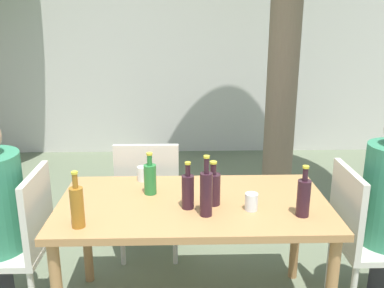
{
  "coord_description": "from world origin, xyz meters",
  "views": [
    {
      "loc": [
        -0.07,
        -2.22,
        1.75
      ],
      "look_at": [
        0.0,
        0.3,
        0.99
      ],
      "focal_mm": 40.0,
      "sensor_mm": 36.0,
      "label": 1
    }
  ],
  "objects_px": {
    "amber_bottle_2": "(77,206)",
    "drinking_glass_0": "(143,174)",
    "dining_table_front": "(193,215)",
    "drinking_glass_1": "(251,202)",
    "wine_bottle_4": "(304,197)",
    "patio_chair_2": "(149,192)",
    "wine_bottle_3": "(188,191)",
    "patio_chair_0": "(21,238)",
    "patio_chair_1": "(363,233)",
    "wine_bottle_0": "(206,193)",
    "green_bottle_5": "(150,178)",
    "wine_bottle_1": "(213,188)"
  },
  "relations": [
    {
      "from": "green_bottle_5",
      "to": "wine_bottle_4",
      "type": "bearing_deg",
      "value": -21.06
    },
    {
      "from": "patio_chair_0",
      "to": "wine_bottle_4",
      "type": "relative_size",
      "value": 3.29
    },
    {
      "from": "patio_chair_2",
      "to": "wine_bottle_4",
      "type": "distance_m",
      "value": 1.25
    },
    {
      "from": "patio_chair_1",
      "to": "wine_bottle_1",
      "type": "distance_m",
      "value": 0.94
    },
    {
      "from": "patio_chair_2",
      "to": "wine_bottle_1",
      "type": "height_order",
      "value": "wine_bottle_1"
    },
    {
      "from": "wine_bottle_3",
      "to": "drinking_glass_0",
      "type": "xyz_separation_m",
      "value": [
        -0.28,
        0.41,
        -0.06
      ]
    },
    {
      "from": "patio_chair_0",
      "to": "amber_bottle_2",
      "type": "xyz_separation_m",
      "value": [
        0.41,
        -0.28,
        0.33
      ]
    },
    {
      "from": "patio_chair_0",
      "to": "green_bottle_5",
      "type": "relative_size",
      "value": 3.63
    },
    {
      "from": "wine_bottle_1",
      "to": "wine_bottle_3",
      "type": "relative_size",
      "value": 0.95
    },
    {
      "from": "drinking_glass_0",
      "to": "drinking_glass_1",
      "type": "distance_m",
      "value": 0.76
    },
    {
      "from": "patio_chair_1",
      "to": "wine_bottle_0",
      "type": "height_order",
      "value": "wine_bottle_0"
    },
    {
      "from": "patio_chair_1",
      "to": "patio_chair_2",
      "type": "relative_size",
      "value": 1.0
    },
    {
      "from": "amber_bottle_2",
      "to": "green_bottle_5",
      "type": "distance_m",
      "value": 0.52
    },
    {
      "from": "patio_chair_1",
      "to": "green_bottle_5",
      "type": "relative_size",
      "value": 3.63
    },
    {
      "from": "amber_bottle_2",
      "to": "patio_chair_2",
      "type": "bearing_deg",
      "value": 73.31
    },
    {
      "from": "wine_bottle_0",
      "to": "green_bottle_5",
      "type": "xyz_separation_m",
      "value": [
        -0.31,
        0.3,
        -0.03
      ]
    },
    {
      "from": "dining_table_front",
      "to": "patio_chair_2",
      "type": "relative_size",
      "value": 1.67
    },
    {
      "from": "patio_chair_1",
      "to": "wine_bottle_0",
      "type": "relative_size",
      "value": 2.77
    },
    {
      "from": "patio_chair_1",
      "to": "drinking_glass_1",
      "type": "relative_size",
      "value": 9.65
    },
    {
      "from": "patio_chair_0",
      "to": "drinking_glass_0",
      "type": "bearing_deg",
      "value": 115.89
    },
    {
      "from": "green_bottle_5",
      "to": "patio_chair_1",
      "type": "bearing_deg",
      "value": -5.58
    },
    {
      "from": "patio_chair_2",
      "to": "wine_bottle_0",
      "type": "distance_m",
      "value": 0.96
    },
    {
      "from": "wine_bottle_3",
      "to": "drinking_glass_0",
      "type": "height_order",
      "value": "wine_bottle_3"
    },
    {
      "from": "patio_chair_0",
      "to": "drinking_glass_1",
      "type": "bearing_deg",
      "value": 84.92
    },
    {
      "from": "wine_bottle_0",
      "to": "drinking_glass_1",
      "type": "xyz_separation_m",
      "value": [
        0.25,
        0.06,
        -0.08
      ]
    },
    {
      "from": "wine_bottle_3",
      "to": "wine_bottle_4",
      "type": "height_order",
      "value": "wine_bottle_4"
    },
    {
      "from": "amber_bottle_2",
      "to": "wine_bottle_4",
      "type": "bearing_deg",
      "value": 4.51
    },
    {
      "from": "patio_chair_0",
      "to": "wine_bottle_4",
      "type": "bearing_deg",
      "value": 82.96
    },
    {
      "from": "wine_bottle_1",
      "to": "amber_bottle_2",
      "type": "relative_size",
      "value": 0.86
    },
    {
      "from": "wine_bottle_1",
      "to": "drinking_glass_0",
      "type": "xyz_separation_m",
      "value": [
        -0.42,
        0.37,
        -0.05
      ]
    },
    {
      "from": "patio_chair_0",
      "to": "wine_bottle_3",
      "type": "height_order",
      "value": "wine_bottle_3"
    },
    {
      "from": "amber_bottle_2",
      "to": "drinking_glass_0",
      "type": "xyz_separation_m",
      "value": [
        0.27,
        0.62,
        -0.07
      ]
    },
    {
      "from": "dining_table_front",
      "to": "drinking_glass_0",
      "type": "distance_m",
      "value": 0.47
    },
    {
      "from": "drinking_glass_0",
      "to": "wine_bottle_0",
      "type": "bearing_deg",
      "value": -53.68
    },
    {
      "from": "patio_chair_1",
      "to": "wine_bottle_0",
      "type": "distance_m",
      "value": 1.01
    },
    {
      "from": "patio_chair_1",
      "to": "wine_bottle_4",
      "type": "height_order",
      "value": "wine_bottle_4"
    },
    {
      "from": "patio_chair_0",
      "to": "green_bottle_5",
      "type": "distance_m",
      "value": 0.82
    },
    {
      "from": "wine_bottle_3",
      "to": "wine_bottle_4",
      "type": "relative_size",
      "value": 0.95
    },
    {
      "from": "patio_chair_2",
      "to": "amber_bottle_2",
      "type": "relative_size",
      "value": 3.13
    },
    {
      "from": "wine_bottle_0",
      "to": "wine_bottle_3",
      "type": "distance_m",
      "value": 0.13
    },
    {
      "from": "dining_table_front",
      "to": "wine_bottle_0",
      "type": "relative_size",
      "value": 4.61
    },
    {
      "from": "patio_chair_1",
      "to": "wine_bottle_4",
      "type": "relative_size",
      "value": 3.29
    },
    {
      "from": "patio_chair_0",
      "to": "wine_bottle_0",
      "type": "bearing_deg",
      "value": 80.67
    },
    {
      "from": "patio_chair_0",
      "to": "drinking_glass_1",
      "type": "relative_size",
      "value": 9.65
    },
    {
      "from": "patio_chair_1",
      "to": "patio_chair_2",
      "type": "height_order",
      "value": "same"
    },
    {
      "from": "dining_table_front",
      "to": "drinking_glass_1",
      "type": "bearing_deg",
      "value": -20.56
    },
    {
      "from": "patio_chair_1",
      "to": "patio_chair_2",
      "type": "bearing_deg",
      "value": 63.79
    },
    {
      "from": "patio_chair_0",
      "to": "wine_bottle_3",
      "type": "bearing_deg",
      "value": 85.13
    },
    {
      "from": "wine_bottle_4",
      "to": "amber_bottle_2",
      "type": "bearing_deg",
      "value": -175.49
    },
    {
      "from": "dining_table_front",
      "to": "wine_bottle_1",
      "type": "bearing_deg",
      "value": -18.88
    }
  ]
}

